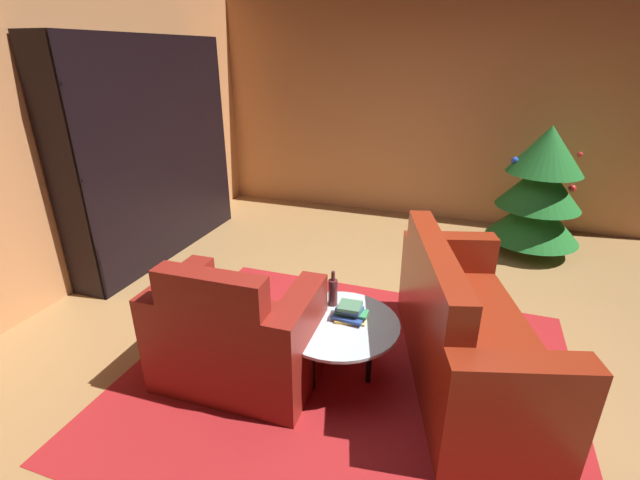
{
  "coord_description": "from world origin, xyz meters",
  "views": [
    {
      "loc": [
        0.46,
        -2.79,
        2.02
      ],
      "look_at": [
        -0.44,
        -0.18,
        0.84
      ],
      "focal_mm": 24.85,
      "sensor_mm": 36.0,
      "label": 1
    }
  ],
  "objects_px": {
    "armchair_red": "(236,338)",
    "bottle_on_table": "(333,292)",
    "coffee_table": "(338,326)",
    "book_stack_on_table": "(350,313)",
    "bookshelf_unit": "(163,151)",
    "couch_red": "(464,334)",
    "decorated_tree": "(540,190)"
  },
  "relations": [
    {
      "from": "armchair_red",
      "to": "book_stack_on_table",
      "type": "height_order",
      "value": "armchair_red"
    },
    {
      "from": "coffee_table",
      "to": "bottle_on_table",
      "type": "relative_size",
      "value": 3.11
    },
    {
      "from": "armchair_red",
      "to": "couch_red",
      "type": "relative_size",
      "value": 0.56
    },
    {
      "from": "armchair_red",
      "to": "book_stack_on_table",
      "type": "bearing_deg",
      "value": 25.57
    },
    {
      "from": "bottle_on_table",
      "to": "bookshelf_unit",
      "type": "bearing_deg",
      "value": 150.33
    },
    {
      "from": "bookshelf_unit",
      "to": "couch_red",
      "type": "height_order",
      "value": "bookshelf_unit"
    },
    {
      "from": "book_stack_on_table",
      "to": "bookshelf_unit",
      "type": "bearing_deg",
      "value": 149.59
    },
    {
      "from": "coffee_table",
      "to": "bottle_on_table",
      "type": "height_order",
      "value": "bottle_on_table"
    },
    {
      "from": "armchair_red",
      "to": "coffee_table",
      "type": "distance_m",
      "value": 0.66
    },
    {
      "from": "armchair_red",
      "to": "bottle_on_table",
      "type": "xyz_separation_m",
      "value": [
        0.51,
        0.45,
        0.19
      ]
    },
    {
      "from": "armchair_red",
      "to": "book_stack_on_table",
      "type": "relative_size",
      "value": 4.58
    },
    {
      "from": "bookshelf_unit",
      "to": "coffee_table",
      "type": "bearing_deg",
      "value": -32.12
    },
    {
      "from": "couch_red",
      "to": "book_stack_on_table",
      "type": "bearing_deg",
      "value": -163.56
    },
    {
      "from": "couch_red",
      "to": "bottle_on_table",
      "type": "xyz_separation_m",
      "value": [
        -0.87,
        -0.08,
        0.19
      ]
    },
    {
      "from": "bookshelf_unit",
      "to": "decorated_tree",
      "type": "bearing_deg",
      "value": 16.56
    },
    {
      "from": "couch_red",
      "to": "bottle_on_table",
      "type": "height_order",
      "value": "couch_red"
    },
    {
      "from": "armchair_red",
      "to": "bookshelf_unit",
      "type": "bearing_deg",
      "value": 135.2
    },
    {
      "from": "armchair_red",
      "to": "bottle_on_table",
      "type": "height_order",
      "value": "armchair_red"
    },
    {
      "from": "couch_red",
      "to": "decorated_tree",
      "type": "bearing_deg",
      "value": 75.21
    },
    {
      "from": "bottle_on_table",
      "to": "couch_red",
      "type": "bearing_deg",
      "value": 5.12
    },
    {
      "from": "couch_red",
      "to": "coffee_table",
      "type": "relative_size",
      "value": 2.3
    },
    {
      "from": "bookshelf_unit",
      "to": "bottle_on_table",
      "type": "distance_m",
      "value": 2.66
    },
    {
      "from": "bookshelf_unit",
      "to": "armchair_red",
      "type": "height_order",
      "value": "bookshelf_unit"
    },
    {
      "from": "coffee_table",
      "to": "bottle_on_table",
      "type": "distance_m",
      "value": 0.26
    },
    {
      "from": "bookshelf_unit",
      "to": "book_stack_on_table",
      "type": "height_order",
      "value": "bookshelf_unit"
    },
    {
      "from": "bottle_on_table",
      "to": "armchair_red",
      "type": "bearing_deg",
      "value": -138.35
    },
    {
      "from": "bottle_on_table",
      "to": "coffee_table",
      "type": "bearing_deg",
      "value": -62.81
    },
    {
      "from": "armchair_red",
      "to": "bottle_on_table",
      "type": "distance_m",
      "value": 0.71
    },
    {
      "from": "bookshelf_unit",
      "to": "book_stack_on_table",
      "type": "relative_size",
      "value": 9.8
    },
    {
      "from": "coffee_table",
      "to": "decorated_tree",
      "type": "xyz_separation_m",
      "value": [
        1.39,
        2.6,
        0.32
      ]
    },
    {
      "from": "bookshelf_unit",
      "to": "book_stack_on_table",
      "type": "xyz_separation_m",
      "value": [
        2.42,
        -1.42,
        -0.6
      ]
    },
    {
      "from": "decorated_tree",
      "to": "coffee_table",
      "type": "bearing_deg",
      "value": -118.12
    }
  ]
}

